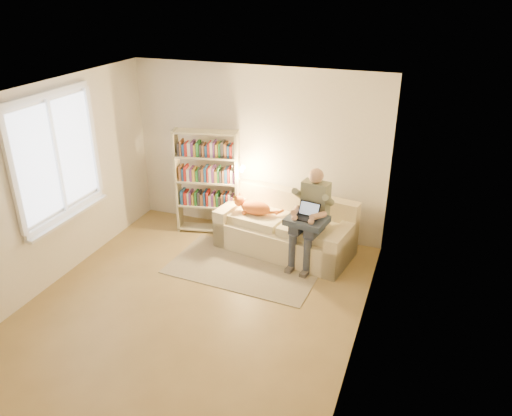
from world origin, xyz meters
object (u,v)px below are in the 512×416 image
at_px(laptop, 306,213).
at_px(bookshelf, 207,177).
at_px(person, 311,212).
at_px(cat, 254,207).
at_px(sofa, 286,231).

distance_m(laptop, bookshelf, 1.78).
relative_size(person, cat, 1.99).
bearing_deg(laptop, sofa, 147.77).
bearing_deg(person, laptop, -103.45).
xyz_separation_m(sofa, cat, (-0.49, -0.04, 0.34)).
distance_m(sofa, cat, 0.60).
height_order(cat, laptop, laptop).
bearing_deg(cat, bookshelf, 176.10).
height_order(laptop, bookshelf, bookshelf).
distance_m(person, bookshelf, 1.80).
bearing_deg(sofa, person, -18.49).
relative_size(sofa, person, 1.51).
height_order(person, bookshelf, bookshelf).
bearing_deg(bookshelf, cat, -25.55).
height_order(sofa, laptop, laptop).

